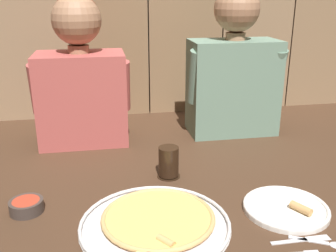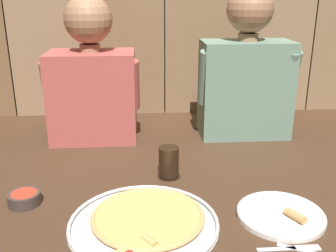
# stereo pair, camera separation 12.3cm
# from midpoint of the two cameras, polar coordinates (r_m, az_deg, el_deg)

# --- Properties ---
(ground_plane) EXTENTS (3.20, 3.20, 0.00)m
(ground_plane) POSITION_cam_midpoint_polar(r_m,az_deg,el_deg) (1.21, -0.39, -9.54)
(ground_plane) COLOR #422B1C
(pizza_tray) EXTENTS (0.40, 0.40, 0.03)m
(pizza_tray) POSITION_cam_midpoint_polar(r_m,az_deg,el_deg) (1.06, -5.13, -13.85)
(pizza_tray) COLOR silver
(pizza_tray) RESTS_ON ground
(dinner_plate) EXTENTS (0.24, 0.24, 0.03)m
(dinner_plate) POSITION_cam_midpoint_polar(r_m,az_deg,el_deg) (1.14, 13.99, -11.68)
(dinner_plate) COLOR white
(dinner_plate) RESTS_ON ground
(drinking_glass) EXTENTS (0.08, 0.08, 0.10)m
(drinking_glass) POSITION_cam_midpoint_polar(r_m,az_deg,el_deg) (1.28, -2.67, -5.41)
(drinking_glass) COLOR black
(drinking_glass) RESTS_ON ground
(dipping_bowl) EXTENTS (0.09, 0.09, 0.04)m
(dipping_bowl) POSITION_cam_midpoint_polar(r_m,az_deg,el_deg) (1.19, -22.96, -10.78)
(dipping_bowl) COLOR #3D332D
(dipping_bowl) RESTS_ON ground
(table_knife) EXTENTS (0.16, 0.02, 0.01)m
(table_knife) POSITION_cam_midpoint_polar(r_m,az_deg,el_deg) (1.03, 15.66, -15.92)
(table_knife) COLOR silver
(table_knife) RESTS_ON ground
(table_spoon) EXTENTS (0.13, 0.08, 0.01)m
(table_spoon) POSITION_cam_midpoint_polar(r_m,az_deg,el_deg) (1.04, 19.39, -15.99)
(table_spoon) COLOR silver
(table_spoon) RESTS_ON ground
(diner_left) EXTENTS (0.38, 0.23, 0.58)m
(diner_left) POSITION_cam_midpoint_polar(r_m,az_deg,el_deg) (1.58, -14.92, 7.01)
(diner_left) COLOR #AD4C47
(diner_left) RESTS_ON ground
(diner_right) EXTENTS (0.40, 0.20, 0.62)m
(diner_right) POSITION_cam_midpoint_polar(r_m,az_deg,el_deg) (1.65, 7.53, 8.68)
(diner_right) COLOR slate
(diner_right) RESTS_ON ground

